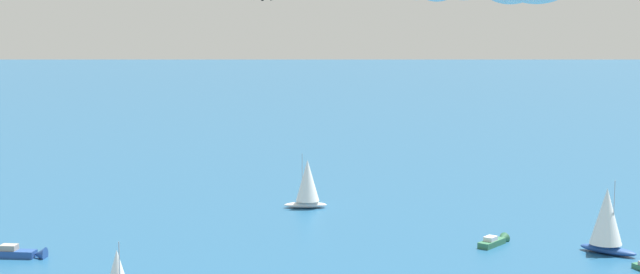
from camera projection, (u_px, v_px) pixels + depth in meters
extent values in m
ellipsoid|color=#23478C|center=(608.00, 250.00, 157.85)|extent=(3.70, 10.33, 1.42)
cylinder|color=#B2B2B7|center=(614.00, 214.00, 156.55)|extent=(0.14, 0.14, 11.64)
cone|color=white|center=(607.00, 216.00, 157.44)|extent=(6.03, 6.03, 9.89)
cube|color=#23478C|center=(13.00, 254.00, 155.50)|extent=(6.16, 8.13, 1.27)
cone|color=#23478C|center=(40.00, 254.00, 155.02)|extent=(3.21, 3.03, 2.54)
cube|color=gray|center=(9.00, 247.00, 155.42)|extent=(3.15, 3.42, 0.95)
cube|color=#33704C|center=(492.00, 243.00, 163.46)|extent=(6.79, 2.53, 1.07)
cone|color=#33704C|center=(502.00, 239.00, 166.60)|extent=(1.83, 2.23, 2.14)
cube|color=silver|center=(490.00, 239.00, 162.95)|extent=(2.43, 1.84, 0.80)
ellipsoid|color=white|center=(305.00, 205.00, 197.17)|extent=(7.63, 8.98, 1.30)
cylinder|color=#B2B2B7|center=(302.00, 178.00, 196.41)|extent=(0.14, 0.14, 10.66)
cone|color=white|center=(308.00, 180.00, 196.50)|extent=(7.14, 7.14, 9.06)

